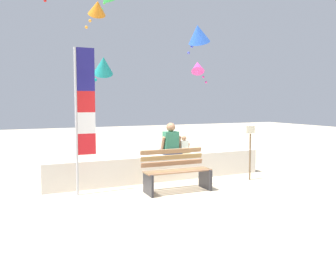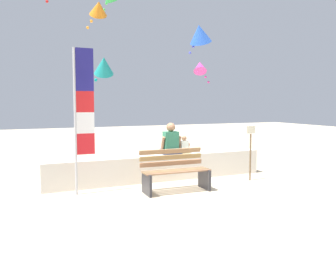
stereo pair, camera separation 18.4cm
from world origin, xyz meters
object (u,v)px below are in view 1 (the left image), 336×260
object	(u,v)px
kite_orange	(97,8)
kite_magenta	(198,67)
person_adult	(171,142)
sign_post	(250,148)
kite_blue	(198,34)
flag_banner	(82,109)
park_bench	(176,172)
person_child	(184,146)
kite_teal	(103,66)

from	to	relation	value
kite_orange	kite_magenta	bearing A→B (deg)	15.51
person_adult	kite_orange	bearing A→B (deg)	125.80
sign_post	kite_blue	bearing A→B (deg)	94.55
kite_magenta	sign_post	xyz separation A→B (m)	(-0.69, -3.82, -2.36)
person_adult	flag_banner	size ratio (longest dim) A/B	0.26
park_bench	person_child	world-z (taller)	person_child
person_child	kite_orange	xyz separation A→B (m)	(-1.71, 1.86, 3.67)
flag_banner	kite_magenta	bearing A→B (deg)	36.69
person_adult	kite_blue	bearing A→B (deg)	41.41
kite_magenta	kite_teal	distance (m)	4.39
park_bench	kite_orange	bearing A→B (deg)	107.71
flag_banner	kite_magenta	xyz separation A→B (m)	(4.66, 3.47, 1.38)
kite_blue	park_bench	bearing A→B (deg)	-128.04
sign_post	person_adult	bearing A→B (deg)	151.73
kite_orange	flag_banner	bearing A→B (deg)	-110.58
person_child	kite_magenta	distance (m)	4.25
flag_banner	sign_post	bearing A→B (deg)	-5.08
flag_banner	kite_blue	size ratio (longest dim) A/B	2.90
person_child	kite_blue	bearing A→B (deg)	49.26
person_child	kite_teal	bearing A→B (deg)	155.20
kite_magenta	sign_post	bearing A→B (deg)	-100.19
kite_teal	flag_banner	bearing A→B (deg)	-119.45
kite_orange	kite_magenta	distance (m)	4.11
kite_teal	sign_post	size ratio (longest dim) A/B	0.81
park_bench	person_child	bearing A→B (deg)	55.53
person_adult	kite_magenta	distance (m)	4.37
flag_banner	kite_orange	world-z (taller)	kite_orange
kite_blue	person_adult	bearing A→B (deg)	-138.59
flag_banner	park_bench	bearing A→B (deg)	-16.23
park_bench	person_adult	bearing A→B (deg)	70.46
kite_blue	kite_magenta	distance (m)	1.94
flag_banner	sign_post	world-z (taller)	flag_banner
person_child	flag_banner	world-z (taller)	flag_banner
person_child	kite_teal	size ratio (longest dim) A/B	0.41
kite_teal	sign_post	distance (m)	4.16
park_bench	sign_post	distance (m)	2.15
flag_banner	kite_orange	xyz separation A→B (m)	(0.91, 2.43, 2.71)
person_adult	sign_post	xyz separation A→B (m)	(1.71, -0.92, -0.14)
kite_teal	park_bench	bearing A→B (deg)	-61.43
kite_teal	kite_blue	bearing A→B (deg)	9.62
person_adult	park_bench	bearing A→B (deg)	-109.54
kite_teal	kite_magenta	bearing A→B (deg)	28.06
kite_orange	person_adult	bearing A→B (deg)	-54.20
flag_banner	kite_magenta	size ratio (longest dim) A/B	3.40
person_adult	flag_banner	bearing A→B (deg)	-165.86
sign_post	kite_orange	bearing A→B (deg)	137.68
person_adult	sign_post	distance (m)	1.95
person_child	kite_orange	size ratio (longest dim) A/B	0.50
park_bench	kite_blue	distance (m)	4.70
kite_blue	kite_teal	bearing A→B (deg)	-170.38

